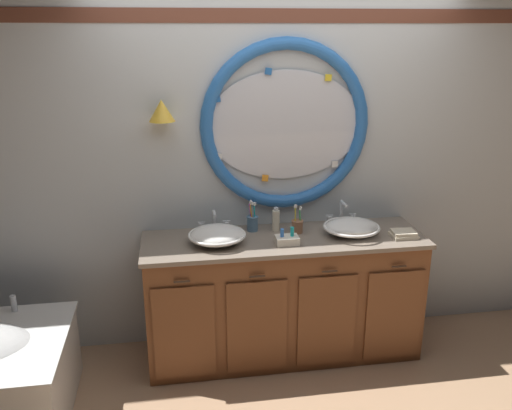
{
  "coord_description": "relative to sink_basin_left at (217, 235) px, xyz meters",
  "views": [
    {
      "loc": [
        -0.73,
        -3.07,
        2.25
      ],
      "look_at": [
        -0.2,
        0.25,
        1.14
      ],
      "focal_mm": 37.84,
      "sensor_mm": 36.0,
      "label": 1
    }
  ],
  "objects": [
    {
      "name": "folded_hand_towel",
      "position": [
        1.26,
        -0.09,
        -0.04
      ],
      "size": [
        0.17,
        0.14,
        0.04
      ],
      "color": "beige",
      "rests_on": "vanity_counter"
    },
    {
      "name": "toiletry_basket",
      "position": [
        0.45,
        -0.09,
        -0.03
      ],
      "size": [
        0.15,
        0.11,
        0.12
      ],
      "color": "beige",
      "rests_on": "vanity_counter"
    },
    {
      "name": "faucet_set_right",
      "position": [
        0.92,
        0.22,
        0.01
      ],
      "size": [
        0.23,
        0.14,
        0.18
      ],
      "color": "silver",
      "rests_on": "vanity_counter"
    },
    {
      "name": "vanity_counter",
      "position": [
        0.46,
        0.03,
        -0.5
      ],
      "size": [
        1.92,
        0.6,
        0.89
      ],
      "color": "brown",
      "rests_on": "ground_plane"
    },
    {
      "name": "ground_plane",
      "position": [
        0.46,
        -0.24,
        -0.95
      ],
      "size": [
        14.0,
        14.0,
        0.0
      ],
      "primitive_type": "plane",
      "color": "tan"
    },
    {
      "name": "sink_basin_right",
      "position": [
        0.92,
        0.0,
        0.0
      ],
      "size": [
        0.39,
        0.39,
        0.11
      ],
      "color": "white",
      "rests_on": "vanity_counter"
    },
    {
      "name": "faucet_set_left",
      "position": [
        0.0,
        0.23,
        0.0
      ],
      "size": [
        0.23,
        0.13,
        0.16
      ],
      "color": "silver",
      "rests_on": "vanity_counter"
    },
    {
      "name": "toothbrush_holder_right",
      "position": [
        0.57,
        0.11,
        -0.01
      ],
      "size": [
        0.08,
        0.08,
        0.2
      ],
      "color": "#996647",
      "rests_on": "vanity_counter"
    },
    {
      "name": "back_wall_assembly",
      "position": [
        0.46,
        0.34,
        0.39
      ],
      "size": [
        6.4,
        0.26,
        2.6
      ],
      "color": "silver",
      "rests_on": "ground_plane"
    },
    {
      "name": "soap_dispenser",
      "position": [
        0.43,
        0.17,
        0.02
      ],
      "size": [
        0.05,
        0.06,
        0.18
      ],
      "color": "#EFE5C6",
      "rests_on": "vanity_counter"
    },
    {
      "name": "sink_basin_left",
      "position": [
        0.0,
        0.0,
        0.0
      ],
      "size": [
        0.38,
        0.38,
        0.11
      ],
      "color": "white",
      "rests_on": "vanity_counter"
    },
    {
      "name": "toothbrush_holder_left",
      "position": [
        0.27,
        0.19,
        0.0
      ],
      "size": [
        0.08,
        0.08,
        0.22
      ],
      "color": "slate",
      "rests_on": "vanity_counter"
    }
  ]
}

